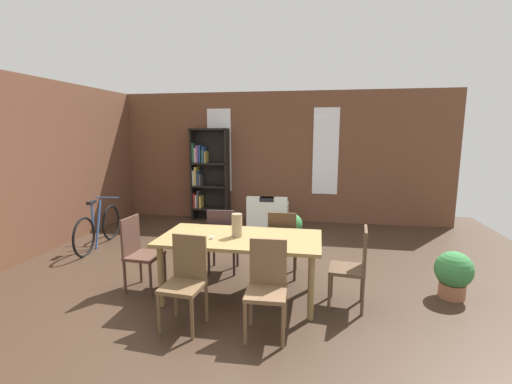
{
  "coord_description": "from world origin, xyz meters",
  "views": [
    {
      "loc": [
        1.08,
        -4.32,
        2.02
      ],
      "look_at": [
        0.03,
        1.54,
        1.0
      ],
      "focal_mm": 24.85,
      "sensor_mm": 36.0,
      "label": 1
    }
  ],
  "objects": [
    {
      "name": "dining_chair_near_right",
      "position": [
        0.6,
        -1.03,
        0.51
      ],
      "size": [
        0.42,
        0.42,
        0.95
      ],
      "color": "brown",
      "rests_on": "ground"
    },
    {
      "name": "bookshelf_tall",
      "position": [
        -1.45,
        3.41,
        1.07
      ],
      "size": [
        0.85,
        0.32,
        2.09
      ],
      "color": "black",
      "rests_on": "ground"
    },
    {
      "name": "ground_plane",
      "position": [
        0.0,
        0.0,
        0.0
      ],
      "size": [
        9.37,
        9.37,
        0.0
      ],
      "primitive_type": "plane",
      "color": "#3B2B1F"
    },
    {
      "name": "window_pane_0",
      "position": [
        -1.2,
        3.59,
        1.59
      ],
      "size": [
        0.55,
        0.02,
        1.88
      ],
      "primitive_type": "cube",
      "color": "white"
    },
    {
      "name": "dining_chair_far_left",
      "position": [
        -0.26,
        0.39,
        0.51
      ],
      "size": [
        0.44,
        0.44,
        0.95
      ],
      "color": "#312123",
      "rests_on": "ground"
    },
    {
      "name": "dining_chair_head_right",
      "position": [
        1.5,
        -0.33,
        0.51
      ],
      "size": [
        0.44,
        0.44,
        0.95
      ],
      "color": "brown",
      "rests_on": "ground"
    },
    {
      "name": "dining_chair_far_right",
      "position": [
        0.6,
        0.39,
        0.51
      ],
      "size": [
        0.41,
        0.41,
        0.95
      ],
      "color": "#3F2B1B",
      "rests_on": "ground"
    },
    {
      "name": "dining_table",
      "position": [
        0.17,
        -0.32,
        0.69
      ],
      "size": [
        1.92,
        0.96,
        0.77
      ],
      "color": "olive",
      "rests_on": "ground"
    },
    {
      "name": "tealight_candle_1",
      "position": [
        -0.4,
        -0.51,
        0.79
      ],
      "size": [
        0.04,
        0.04,
        0.04
      ],
      "primitive_type": "cylinder",
      "color": "silver",
      "rests_on": "dining_table"
    },
    {
      "name": "dining_chair_head_left",
      "position": [
        -1.16,
        -0.31,
        0.51
      ],
      "size": [
        0.43,
        0.43,
        0.95
      ],
      "color": "#4D3227",
      "rests_on": "ground"
    },
    {
      "name": "dining_chair_near_left",
      "position": [
        -0.26,
        -1.03,
        0.51
      ],
      "size": [
        0.43,
        0.43,
        0.95
      ],
      "color": "brown",
      "rests_on": "ground"
    },
    {
      "name": "back_wall_brick",
      "position": [
        0.0,
        3.66,
        1.45
      ],
      "size": [
        7.88,
        0.12,
        2.9
      ],
      "primitive_type": "cube",
      "color": "brown",
      "rests_on": "ground"
    },
    {
      "name": "bicycle_second",
      "position": [
        -2.74,
        1.15,
        0.34
      ],
      "size": [
        0.44,
        1.62,
        0.88
      ],
      "color": "black",
      "rests_on": "ground"
    },
    {
      "name": "window_pane_1",
      "position": [
        1.2,
        3.59,
        1.59
      ],
      "size": [
        0.55,
        0.02,
        1.88
      ],
      "primitive_type": "cube",
      "color": "white"
    },
    {
      "name": "armchair_white",
      "position": [
        0.07,
        2.71,
        0.28
      ],
      "size": [
        0.84,
        0.84,
        0.75
      ],
      "color": "silver",
      "rests_on": "ground"
    },
    {
      "name": "potted_plant_corner",
      "position": [
        0.62,
        1.96,
        0.29
      ],
      "size": [
        0.38,
        0.38,
        0.55
      ],
      "color": "#333338",
      "rests_on": "ground"
    },
    {
      "name": "vase_on_table",
      "position": [
        0.13,
        -0.32,
        0.91
      ],
      "size": [
        0.13,
        0.13,
        0.28
      ],
      "primitive_type": "cylinder",
      "color": "#998466",
      "rests_on": "dining_table"
    },
    {
      "name": "striped_rug",
      "position": [
        -0.19,
        2.39,
        0.0
      ],
      "size": [
        1.16,
        0.82,
        0.01
      ],
      "color": "#1E1E33",
      "rests_on": "ground"
    },
    {
      "name": "potted_plant_by_shelf",
      "position": [
        2.73,
        0.13,
        0.32
      ],
      "size": [
        0.44,
        0.44,
        0.58
      ],
      "color": "#9E6042",
      "rests_on": "ground"
    },
    {
      "name": "tealight_candle_0",
      "position": [
        -0.14,
        -0.47,
        0.79
      ],
      "size": [
        0.04,
        0.04,
        0.03
      ],
      "primitive_type": "cylinder",
      "color": "silver",
      "rests_on": "dining_table"
    }
  ]
}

